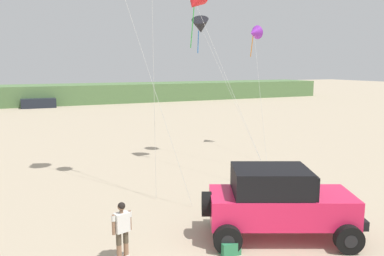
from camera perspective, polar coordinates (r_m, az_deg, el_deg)
dune_ridge at (r=57.92m, az=-21.20°, el=4.61°), size 90.00×7.88×2.68m
jeep at (r=12.49m, az=12.72°, el=-10.52°), size 5.00×3.94×2.26m
person_watching at (r=11.20m, az=-10.33°, el=-14.27°), size 0.61×0.38×1.67m
cooler_box at (r=11.65m, az=5.62°, el=-17.23°), size 0.57×0.38×0.38m
distant_sedan at (r=53.23m, az=-21.75°, el=3.43°), size 4.23×1.78×1.20m
kite_pink_ribbon at (r=25.56m, az=9.17°, el=13.71°), size 2.31×4.86×7.96m
kite_white_parafoil at (r=20.83m, az=0.45°, el=18.13°), size 1.86×6.42×9.39m
kite_red_delta at (r=23.01m, az=1.28°, el=14.81°), size 2.04×5.47×8.30m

